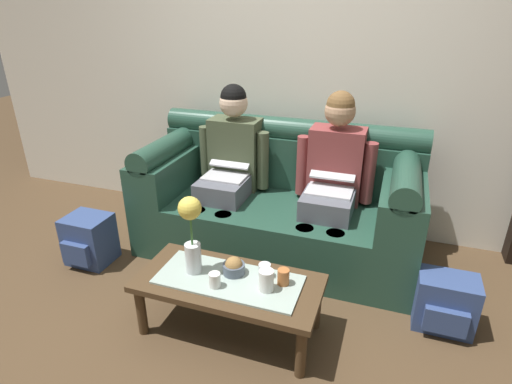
# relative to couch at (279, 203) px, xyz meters

# --- Properties ---
(ground_plane) EXTENTS (14.00, 14.00, 0.00)m
(ground_plane) POSITION_rel_couch_xyz_m (0.00, -1.17, -0.37)
(ground_plane) COLOR #4C3823
(back_wall_patterned) EXTENTS (6.00, 0.12, 2.90)m
(back_wall_patterned) POSITION_rel_couch_xyz_m (0.00, 0.53, 1.08)
(back_wall_patterned) COLOR silver
(back_wall_patterned) RESTS_ON ground_plane
(couch) EXTENTS (2.01, 0.88, 0.96)m
(couch) POSITION_rel_couch_xyz_m (0.00, 0.00, 0.00)
(couch) COLOR #234738
(couch) RESTS_ON ground_plane
(person_left) EXTENTS (0.56, 0.67, 1.22)m
(person_left) POSITION_rel_couch_xyz_m (-0.39, -0.00, 0.28)
(person_left) COLOR #595B66
(person_left) RESTS_ON ground_plane
(person_right) EXTENTS (0.56, 0.67, 1.22)m
(person_right) POSITION_rel_couch_xyz_m (0.39, -0.00, 0.28)
(person_right) COLOR #595B66
(person_right) RESTS_ON ground_plane
(coffee_table) EXTENTS (1.03, 0.48, 0.36)m
(coffee_table) POSITION_rel_couch_xyz_m (0.00, -0.98, -0.07)
(coffee_table) COLOR #47331E
(coffee_table) RESTS_ON ground_plane
(flower_vase) EXTENTS (0.13, 0.13, 0.46)m
(flower_vase) POSITION_rel_couch_xyz_m (-0.21, -0.98, 0.25)
(flower_vase) COLOR silver
(flower_vase) RESTS_ON coffee_table
(snack_bowl) EXTENTS (0.12, 0.12, 0.10)m
(snack_bowl) POSITION_rel_couch_xyz_m (0.01, -0.92, 0.02)
(snack_bowl) COLOR #4C5666
(snack_bowl) RESTS_ON coffee_table
(cup_near_left) EXTENTS (0.06, 0.06, 0.09)m
(cup_near_left) POSITION_rel_couch_xyz_m (0.30, -0.92, 0.03)
(cup_near_left) COLOR #B26633
(cup_near_left) RESTS_ON coffee_table
(cup_near_right) EXTENTS (0.06, 0.06, 0.08)m
(cup_near_right) POSITION_rel_couch_xyz_m (-0.04, -1.07, 0.03)
(cup_near_right) COLOR white
(cup_near_right) RESTS_ON coffee_table
(cup_far_center) EXTENTS (0.08, 0.08, 0.12)m
(cup_far_center) POSITION_rel_couch_xyz_m (0.23, -1.00, 0.04)
(cup_far_center) COLOR white
(cup_far_center) RESTS_ON coffee_table
(cup_far_left) EXTENTS (0.07, 0.07, 0.08)m
(cup_far_left) POSITION_rel_couch_xyz_m (0.18, -0.89, 0.02)
(cup_far_left) COLOR silver
(cup_far_left) RESTS_ON coffee_table
(backpack_right) EXTENTS (0.33, 0.27, 0.33)m
(backpack_right) POSITION_rel_couch_xyz_m (1.17, -0.54, -0.21)
(backpack_right) COLOR #33477A
(backpack_right) RESTS_ON ground_plane
(backpack_left) EXTENTS (0.31, 0.31, 0.36)m
(backpack_left) POSITION_rel_couch_xyz_m (-1.24, -0.66, -0.20)
(backpack_left) COLOR #33477A
(backpack_left) RESTS_ON ground_plane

